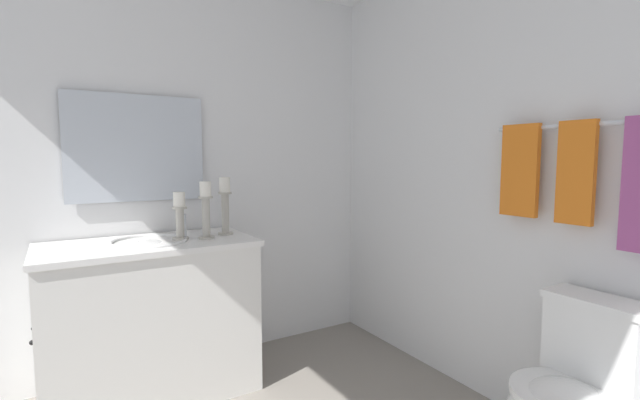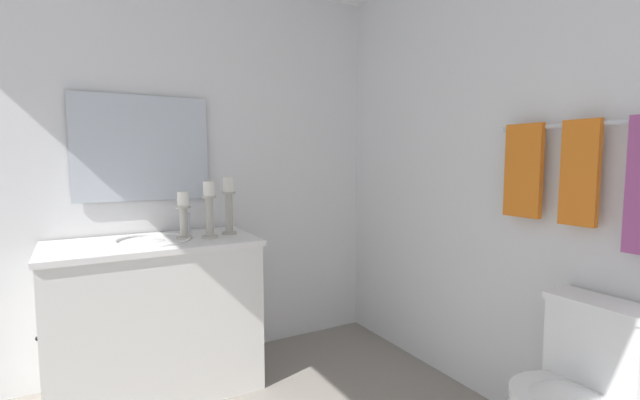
{
  "view_description": "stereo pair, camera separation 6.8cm",
  "coord_description": "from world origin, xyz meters",
  "views": [
    {
      "loc": [
        1.51,
        -0.5,
        1.31
      ],
      "look_at": [
        -0.21,
        0.55,
        1.12
      ],
      "focal_mm": 24.36,
      "sensor_mm": 36.0,
      "label": 1
    },
    {
      "loc": [
        1.55,
        -0.44,
        1.31
      ],
      "look_at": [
        -0.21,
        0.55,
        1.12
      ],
      "focal_mm": 24.36,
      "sensor_mm": 36.0,
      "label": 2
    }
  ],
  "objects": [
    {
      "name": "mirror",
      "position": [
        -1.23,
        -0.09,
        1.37
      ],
      "size": [
        0.02,
        0.77,
        0.62
      ],
      "primitive_type": "cube",
      "color": "silver"
    },
    {
      "name": "vanity_cabinet",
      "position": [
        -0.95,
        -0.09,
        0.43
      ],
      "size": [
        0.58,
        1.11,
        0.86
      ],
      "color": "white",
      "rests_on": "ground"
    },
    {
      "name": "candle_holder_short",
      "position": [
        -0.89,
        0.21,
        1.03
      ],
      "size": [
        0.09,
        0.09,
        0.32
      ],
      "color": "#B7B2A5",
      "rests_on": "vanity_cabinet"
    },
    {
      "name": "towel_near_vanity",
      "position": [
        0.23,
        1.41,
        1.26
      ],
      "size": [
        0.19,
        0.03,
        0.44
      ],
      "primitive_type": "cube",
      "color": "orange",
      "rests_on": "towel_bar"
    },
    {
      "name": "towel_center",
      "position": [
        0.49,
        1.41,
        1.25
      ],
      "size": [
        0.16,
        0.03,
        0.45
      ],
      "primitive_type": "cube",
      "color": "orange",
      "rests_on": "towel_bar"
    },
    {
      "name": "candle_holder_mid",
      "position": [
        -0.94,
        0.08,
        1.0
      ],
      "size": [
        0.09,
        0.09,
        0.27
      ],
      "color": "#B7B2A5",
      "rests_on": "vanity_cabinet"
    },
    {
      "name": "wall_left",
      "position": [
        -1.28,
        0.0,
        1.23
      ],
      "size": [
        0.04,
        2.98,
        2.45
      ],
      "primitive_type": "cube",
      "color": "white",
      "rests_on": "ground"
    },
    {
      "name": "wall_back",
      "position": [
        0.0,
        1.49,
        1.23
      ],
      "size": [
        2.55,
        0.04,
        2.45
      ],
      "primitive_type": "cube",
      "color": "white",
      "rests_on": "ground"
    },
    {
      "name": "towel_bar",
      "position": [
        0.49,
        1.43,
        1.46
      ],
      "size": [
        0.79,
        0.02,
        0.02
      ],
      "primitive_type": "cylinder",
      "rotation": [
        0.0,
        1.57,
        0.0
      ],
      "color": "silver"
    },
    {
      "name": "sink_basin",
      "position": [
        -0.95,
        -0.09,
        0.82
      ],
      "size": [
        0.4,
        0.4,
        0.24
      ],
      "color": "white",
      "rests_on": "vanity_cabinet"
    },
    {
      "name": "candle_holder_tall",
      "position": [
        -0.96,
        0.35,
        1.04
      ],
      "size": [
        0.09,
        0.09,
        0.34
      ],
      "color": "#B7B2A5",
      "rests_on": "vanity_cabinet"
    }
  ]
}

